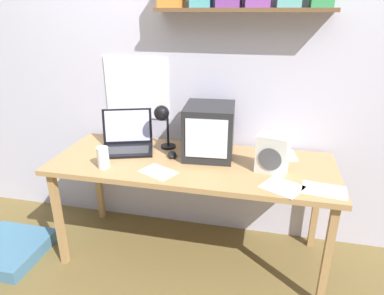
{
  "coord_description": "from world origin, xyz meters",
  "views": [
    {
      "loc": [
        0.46,
        -2.02,
        1.7
      ],
      "look_at": [
        0.0,
        0.0,
        0.85
      ],
      "focal_mm": 32.0,
      "sensor_mm": 36.0,
      "label": 1
    }
  ],
  "objects_px": {
    "loose_paper_near_monitor": "(276,155)",
    "floor_cushion": "(8,250)",
    "crt_monitor": "(209,131)",
    "loose_paper_near_laptop": "(324,190)",
    "open_notebook": "(282,187)",
    "desk_lamp": "(163,118)",
    "laptop": "(127,139)",
    "space_heater": "(272,154)",
    "juice_glass": "(103,158)",
    "corner_desk": "(192,169)",
    "printed_handout": "(158,172)",
    "computer_mouse": "(172,155)"
  },
  "relations": [
    {
      "from": "crt_monitor",
      "to": "loose_paper_near_monitor",
      "type": "distance_m",
      "value": 0.5
    },
    {
      "from": "desk_lamp",
      "to": "computer_mouse",
      "type": "height_order",
      "value": "desk_lamp"
    },
    {
      "from": "corner_desk",
      "to": "open_notebook",
      "type": "height_order",
      "value": "open_notebook"
    },
    {
      "from": "laptop",
      "to": "crt_monitor",
      "type": "bearing_deg",
      "value": -18.02
    },
    {
      "from": "corner_desk",
      "to": "desk_lamp",
      "type": "xyz_separation_m",
      "value": [
        -0.24,
        0.15,
        0.3
      ]
    },
    {
      "from": "crt_monitor",
      "to": "space_heater",
      "type": "bearing_deg",
      "value": -27.21
    },
    {
      "from": "loose_paper_near_laptop",
      "to": "crt_monitor",
      "type": "bearing_deg",
      "value": 154.07
    },
    {
      "from": "computer_mouse",
      "to": "printed_handout",
      "type": "height_order",
      "value": "computer_mouse"
    },
    {
      "from": "crt_monitor",
      "to": "computer_mouse",
      "type": "height_order",
      "value": "crt_monitor"
    },
    {
      "from": "juice_glass",
      "to": "space_heater",
      "type": "relative_size",
      "value": 0.58
    },
    {
      "from": "printed_handout",
      "to": "corner_desk",
      "type": "bearing_deg",
      "value": 50.4
    },
    {
      "from": "juice_glass",
      "to": "floor_cushion",
      "type": "distance_m",
      "value": 1.11
    },
    {
      "from": "desk_lamp",
      "to": "juice_glass",
      "type": "bearing_deg",
      "value": -106.43
    },
    {
      "from": "open_notebook",
      "to": "loose_paper_near_monitor",
      "type": "distance_m",
      "value": 0.46
    },
    {
      "from": "corner_desk",
      "to": "desk_lamp",
      "type": "distance_m",
      "value": 0.42
    },
    {
      "from": "open_notebook",
      "to": "laptop",
      "type": "bearing_deg",
      "value": 161.77
    },
    {
      "from": "desk_lamp",
      "to": "floor_cushion",
      "type": "xyz_separation_m",
      "value": [
        -1.08,
        -0.48,
        -0.94
      ]
    },
    {
      "from": "space_heater",
      "to": "computer_mouse",
      "type": "bearing_deg",
      "value": -173.37
    },
    {
      "from": "laptop",
      "to": "computer_mouse",
      "type": "height_order",
      "value": "laptop"
    },
    {
      "from": "crt_monitor",
      "to": "laptop",
      "type": "bearing_deg",
      "value": 176.38
    },
    {
      "from": "juice_glass",
      "to": "computer_mouse",
      "type": "bearing_deg",
      "value": 34.47
    },
    {
      "from": "juice_glass",
      "to": "printed_handout",
      "type": "height_order",
      "value": "juice_glass"
    },
    {
      "from": "laptop",
      "to": "open_notebook",
      "type": "bearing_deg",
      "value": -36.92
    },
    {
      "from": "space_heater",
      "to": "loose_paper_near_monitor",
      "type": "distance_m",
      "value": 0.3
    },
    {
      "from": "loose_paper_near_monitor",
      "to": "floor_cushion",
      "type": "xyz_separation_m",
      "value": [
        -1.87,
        -0.55,
        -0.71
      ]
    },
    {
      "from": "space_heater",
      "to": "laptop",
      "type": "bearing_deg",
      "value": -175.0
    },
    {
      "from": "space_heater",
      "to": "loose_paper_near_monitor",
      "type": "relative_size",
      "value": 0.81
    },
    {
      "from": "space_heater",
      "to": "juice_glass",
      "type": "bearing_deg",
      "value": -156.31
    },
    {
      "from": "open_notebook",
      "to": "printed_handout",
      "type": "height_order",
      "value": "same"
    },
    {
      "from": "laptop",
      "to": "floor_cushion",
      "type": "xyz_separation_m",
      "value": [
        -0.81,
        -0.45,
        -0.77
      ]
    },
    {
      "from": "corner_desk",
      "to": "loose_paper_near_monitor",
      "type": "bearing_deg",
      "value": 22.65
    },
    {
      "from": "open_notebook",
      "to": "floor_cushion",
      "type": "bearing_deg",
      "value": -177.28
    },
    {
      "from": "laptop",
      "to": "corner_desk",
      "type": "bearing_deg",
      "value": -32.57
    },
    {
      "from": "open_notebook",
      "to": "floor_cushion",
      "type": "relative_size",
      "value": 0.54
    },
    {
      "from": "desk_lamp",
      "to": "printed_handout",
      "type": "xyz_separation_m",
      "value": [
        0.07,
        -0.36,
        -0.24
      ]
    },
    {
      "from": "crt_monitor",
      "to": "printed_handout",
      "type": "height_order",
      "value": "crt_monitor"
    },
    {
      "from": "laptop",
      "to": "desk_lamp",
      "type": "height_order",
      "value": "desk_lamp"
    },
    {
      "from": "crt_monitor",
      "to": "space_heater",
      "type": "relative_size",
      "value": 1.6
    },
    {
      "from": "loose_paper_near_laptop",
      "to": "loose_paper_near_monitor",
      "type": "relative_size",
      "value": 0.88
    },
    {
      "from": "space_heater",
      "to": "computer_mouse",
      "type": "xyz_separation_m",
      "value": [
        -0.66,
        0.09,
        -0.1
      ]
    },
    {
      "from": "loose_paper_near_monitor",
      "to": "desk_lamp",
      "type": "bearing_deg",
      "value": -174.7
    },
    {
      "from": "desk_lamp",
      "to": "loose_paper_near_monitor",
      "type": "height_order",
      "value": "desk_lamp"
    },
    {
      "from": "corner_desk",
      "to": "laptop",
      "type": "relative_size",
      "value": 4.27
    },
    {
      "from": "printed_handout",
      "to": "loose_paper_near_monitor",
      "type": "xyz_separation_m",
      "value": [
        0.72,
        0.43,
        0.0
      ]
    },
    {
      "from": "computer_mouse",
      "to": "loose_paper_near_laptop",
      "type": "bearing_deg",
      "value": -15.35
    },
    {
      "from": "desk_lamp",
      "to": "open_notebook",
      "type": "height_order",
      "value": "desk_lamp"
    },
    {
      "from": "floor_cushion",
      "to": "loose_paper_near_laptop",
      "type": "bearing_deg",
      "value": 2.83
    },
    {
      "from": "crt_monitor",
      "to": "loose_paper_near_laptop",
      "type": "height_order",
      "value": "crt_monitor"
    },
    {
      "from": "crt_monitor",
      "to": "loose_paper_near_laptop",
      "type": "distance_m",
      "value": 0.82
    },
    {
      "from": "floor_cushion",
      "to": "printed_handout",
      "type": "bearing_deg",
      "value": 5.8
    }
  ]
}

